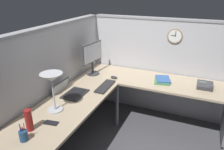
# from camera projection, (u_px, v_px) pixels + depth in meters

# --- Properties ---
(ground_plane) EXTENTS (6.80, 6.80, 0.00)m
(ground_plane) POSITION_uv_depth(u_px,v_px,m) (123.00, 133.00, 3.17)
(ground_plane) COLOR #47474C
(cubicle_wall_back) EXTENTS (2.57, 0.12, 1.58)m
(cubicle_wall_back) POSITION_uv_depth(u_px,v_px,m) (54.00, 85.00, 2.87)
(cubicle_wall_back) COLOR #B2B2B7
(cubicle_wall_back) RESTS_ON ground
(cubicle_wall_right) EXTENTS (0.12, 2.37, 1.58)m
(cubicle_wall_right) POSITION_uv_depth(u_px,v_px,m) (158.00, 67.00, 3.51)
(cubicle_wall_right) COLOR #B2B2B7
(cubicle_wall_right) RESTS_ON ground
(desk) EXTENTS (2.35, 2.15, 0.73)m
(desk) POSITION_uv_depth(u_px,v_px,m) (123.00, 101.00, 2.79)
(desk) COLOR tan
(desk) RESTS_ON ground
(monitor) EXTENTS (0.46, 0.20, 0.50)m
(monitor) POSITION_uv_depth(u_px,v_px,m) (92.00, 56.00, 3.27)
(monitor) COLOR #38383D
(monitor) RESTS_ON desk
(laptop) EXTENTS (0.34, 0.38, 0.22)m
(laptop) POSITION_uv_depth(u_px,v_px,m) (69.00, 91.00, 2.77)
(laptop) COLOR #232326
(laptop) RESTS_ON desk
(keyboard) EXTENTS (0.43, 0.15, 0.02)m
(keyboard) POSITION_uv_depth(u_px,v_px,m) (105.00, 86.00, 2.94)
(keyboard) COLOR #232326
(keyboard) RESTS_ON desk
(computer_mouse) EXTENTS (0.06, 0.10, 0.03)m
(computer_mouse) POSITION_uv_depth(u_px,v_px,m) (114.00, 77.00, 3.22)
(computer_mouse) COLOR #232326
(computer_mouse) RESTS_ON desk
(desk_lamp_dome) EXTENTS (0.24, 0.24, 0.44)m
(desk_lamp_dome) POSITION_uv_depth(u_px,v_px,m) (52.00, 81.00, 2.26)
(desk_lamp_dome) COLOR #B7BABF
(desk_lamp_dome) RESTS_ON desk
(pen_cup) EXTENTS (0.08, 0.08, 0.18)m
(pen_cup) POSITION_uv_depth(u_px,v_px,m) (23.00, 135.00, 1.91)
(pen_cup) COLOR navy
(pen_cup) RESTS_ON desk
(cell_phone) EXTENTS (0.09, 0.15, 0.01)m
(cell_phone) POSITION_uv_depth(u_px,v_px,m) (51.00, 123.00, 2.16)
(cell_phone) COLOR black
(cell_phone) RESTS_ON desk
(thermos_flask) EXTENTS (0.07, 0.07, 0.22)m
(thermos_flask) POSITION_uv_depth(u_px,v_px,m) (29.00, 120.00, 2.03)
(thermos_flask) COLOR maroon
(thermos_flask) RESTS_ON desk
(office_phone) EXTENTS (0.19, 0.21, 0.11)m
(office_phone) POSITION_uv_depth(u_px,v_px,m) (205.00, 86.00, 2.90)
(office_phone) COLOR #38383D
(office_phone) RESTS_ON desk
(book_stack) EXTENTS (0.32, 0.27, 0.04)m
(book_stack) POSITION_uv_depth(u_px,v_px,m) (162.00, 80.00, 3.12)
(book_stack) COLOR #3F7F4C
(book_stack) RESTS_ON desk
(wall_clock) EXTENTS (0.04, 0.22, 0.22)m
(wall_clock) POSITION_uv_depth(u_px,v_px,m) (175.00, 36.00, 3.18)
(wall_clock) COLOR olive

